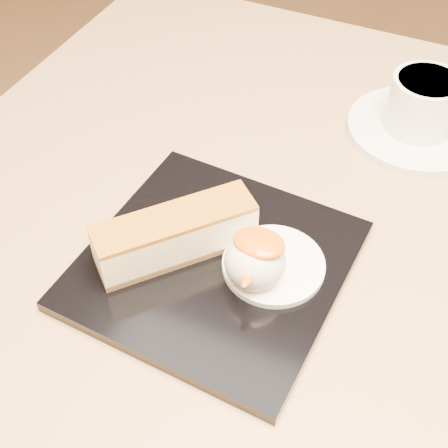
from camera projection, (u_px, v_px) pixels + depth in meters
The scene contains 9 objects.
table at pixel (287, 332), 0.70m from camera, with size 0.80×0.80×0.72m.
dessert_plate at pixel (215, 265), 0.56m from camera, with size 0.22×0.22×0.01m, color black.
cheesecake at pixel (175, 235), 0.54m from camera, with size 0.12×0.13×0.05m.
cream_smear at pixel (274, 265), 0.54m from camera, with size 0.09×0.09×0.01m, color white.
ice_cream_scoop at pixel (255, 261), 0.52m from camera, with size 0.05×0.05×0.05m, color white.
mango_sauce at pixel (259, 243), 0.50m from camera, with size 0.04×0.03×0.01m, color #E05907.
mint_sprig at pixel (254, 232), 0.56m from camera, with size 0.03×0.02×0.00m.
saucer at pixel (415, 129), 0.69m from camera, with size 0.15×0.15×0.01m, color white.
coffee_cup at pixel (425, 103), 0.66m from camera, with size 0.10×0.07×0.06m.
Camera 1 is at (0.10, -0.38, 1.16)m, focal length 50.00 mm.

